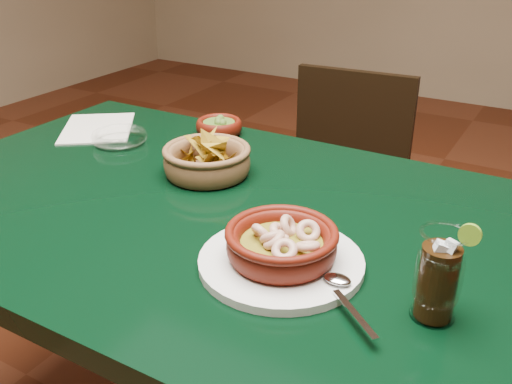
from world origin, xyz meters
The scene contains 8 objects.
dining_table centered at (0.00, 0.00, 0.65)m, with size 1.20×0.80×0.75m.
dining_chair centered at (0.01, 0.70, 0.45)m, with size 0.41×0.41×0.82m.
shrimp_plate centered at (0.24, -0.12, 0.78)m, with size 0.32×0.25×0.08m.
chip_basket centered at (-0.05, 0.11, 0.78)m, with size 0.21×0.21×0.13m.
guacamole_ramekin centered at (-0.16, 0.32, 0.77)m, with size 0.13×0.13×0.04m.
cola_drink centered at (0.47, -0.12, 0.81)m, with size 0.13×0.13×0.15m.
glass_ashtray centered at (-0.33, 0.15, 0.77)m, with size 0.14×0.14×0.03m.
paper_menu centered at (-0.45, 0.20, 0.75)m, with size 0.26×0.27×0.00m.
Camera 1 is at (0.58, -0.77, 1.23)m, focal length 40.00 mm.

